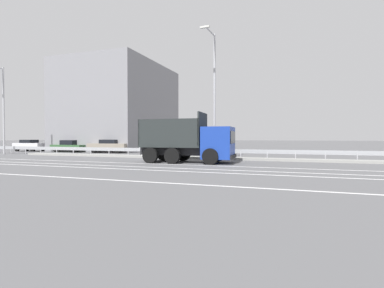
{
  "coord_description": "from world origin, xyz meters",
  "views": [
    {
      "loc": [
        9.5,
        -21.22,
        1.72
      ],
      "look_at": [
        2.02,
        -0.12,
        1.24
      ],
      "focal_mm": 28.0,
      "sensor_mm": 36.0,
      "label": 1
    }
  ],
  "objects_px": {
    "parked_car_1": "(70,146)",
    "street_lamp_1": "(214,90)",
    "parked_car_0": "(30,145)",
    "median_road_sign": "(142,143)",
    "street_lamp_0": "(2,106)",
    "dump_truck": "(198,144)",
    "parked_car_2": "(109,146)",
    "parked_car_3": "(164,147)"
  },
  "relations": [
    {
      "from": "dump_truck",
      "to": "median_road_sign",
      "type": "distance_m",
      "value": 7.21
    },
    {
      "from": "parked_car_1",
      "to": "dump_truck",
      "type": "bearing_deg",
      "value": -110.93
    },
    {
      "from": "street_lamp_1",
      "to": "parked_car_1",
      "type": "relative_size",
      "value": 2.04
    },
    {
      "from": "street_lamp_0",
      "to": "parked_car_1",
      "type": "bearing_deg",
      "value": 60.79
    },
    {
      "from": "street_lamp_1",
      "to": "parked_car_1",
      "type": "bearing_deg",
      "value": 163.07
    },
    {
      "from": "median_road_sign",
      "to": "street_lamp_1",
      "type": "distance_m",
      "value": 7.71
    },
    {
      "from": "street_lamp_1",
      "to": "dump_truck",
      "type": "bearing_deg",
      "value": -92.82
    },
    {
      "from": "parked_car_1",
      "to": "parked_car_2",
      "type": "distance_m",
      "value": 5.55
    },
    {
      "from": "median_road_sign",
      "to": "parked_car_3",
      "type": "relative_size",
      "value": 0.49
    },
    {
      "from": "street_lamp_1",
      "to": "parked_car_0",
      "type": "distance_m",
      "value": 26.51
    },
    {
      "from": "dump_truck",
      "to": "parked_car_0",
      "type": "xyz_separation_m",
      "value": [
        -25.28,
        9.15,
        -0.51
      ]
    },
    {
      "from": "street_lamp_0",
      "to": "parked_car_3",
      "type": "height_order",
      "value": "street_lamp_0"
    },
    {
      "from": "parked_car_0",
      "to": "median_road_sign",
      "type": "bearing_deg",
      "value": 69.08
    },
    {
      "from": "parked_car_3",
      "to": "parked_car_2",
      "type": "bearing_deg",
      "value": 88.53
    },
    {
      "from": "median_road_sign",
      "to": "parked_car_0",
      "type": "distance_m",
      "value": 19.82
    },
    {
      "from": "dump_truck",
      "to": "parked_car_2",
      "type": "height_order",
      "value": "dump_truck"
    },
    {
      "from": "street_lamp_1",
      "to": "parked_car_2",
      "type": "relative_size",
      "value": 2.07
    },
    {
      "from": "dump_truck",
      "to": "parked_car_3",
      "type": "height_order",
      "value": "dump_truck"
    },
    {
      "from": "dump_truck",
      "to": "parked_car_0",
      "type": "height_order",
      "value": "dump_truck"
    },
    {
      "from": "median_road_sign",
      "to": "parked_car_3",
      "type": "xyz_separation_m",
      "value": [
        -0.43,
        5.48,
        -0.53
      ]
    },
    {
      "from": "parked_car_0",
      "to": "parked_car_2",
      "type": "relative_size",
      "value": 0.82
    },
    {
      "from": "dump_truck",
      "to": "parked_car_0",
      "type": "bearing_deg",
      "value": -113.73
    },
    {
      "from": "parked_car_1",
      "to": "street_lamp_1",
      "type": "bearing_deg",
      "value": -102.01
    },
    {
      "from": "median_road_sign",
      "to": "parked_car_1",
      "type": "distance_m",
      "value": 14.08
    },
    {
      "from": "street_lamp_1",
      "to": "parked_car_0",
      "type": "relative_size",
      "value": 2.52
    },
    {
      "from": "parked_car_1",
      "to": "median_road_sign",
      "type": "bearing_deg",
      "value": -109.14
    },
    {
      "from": "median_road_sign",
      "to": "street_lamp_1",
      "type": "xyz_separation_m",
      "value": [
        6.45,
        -0.14,
        4.23
      ]
    },
    {
      "from": "parked_car_1",
      "to": "parked_car_0",
      "type": "bearing_deg",
      "value": 96.11
    },
    {
      "from": "parked_car_0",
      "to": "parked_car_2",
      "type": "height_order",
      "value": "parked_car_2"
    },
    {
      "from": "parked_car_0",
      "to": "parked_car_1",
      "type": "xyz_separation_m",
      "value": [
        6.15,
        0.13,
        -0.03
      ]
    },
    {
      "from": "dump_truck",
      "to": "parked_car_2",
      "type": "bearing_deg",
      "value": -127.93
    },
    {
      "from": "median_road_sign",
      "to": "street_lamp_0",
      "type": "distance_m",
      "value": 16.65
    },
    {
      "from": "parked_car_0",
      "to": "parked_car_1",
      "type": "relative_size",
      "value": 0.81
    },
    {
      "from": "median_road_sign",
      "to": "street_lamp_0",
      "type": "xyz_separation_m",
      "value": [
        -16.21,
        -0.28,
        3.79
      ]
    },
    {
      "from": "street_lamp_0",
      "to": "parked_car_3",
      "type": "xyz_separation_m",
      "value": [
        15.78,
        5.76,
        -4.32
      ]
    },
    {
      "from": "street_lamp_0",
      "to": "median_road_sign",
      "type": "bearing_deg",
      "value": 0.98
    },
    {
      "from": "median_road_sign",
      "to": "street_lamp_0",
      "type": "height_order",
      "value": "street_lamp_0"
    },
    {
      "from": "street_lamp_1",
      "to": "parked_car_2",
      "type": "height_order",
      "value": "street_lamp_1"
    },
    {
      "from": "street_lamp_0",
      "to": "parked_car_0",
      "type": "height_order",
      "value": "street_lamp_0"
    },
    {
      "from": "street_lamp_0",
      "to": "parked_car_3",
      "type": "distance_m",
      "value": 17.35
    },
    {
      "from": "parked_car_0",
      "to": "parked_car_3",
      "type": "xyz_separation_m",
      "value": [
        18.57,
        -0.13,
        -0.04
      ]
    },
    {
      "from": "parked_car_0",
      "to": "parked_car_1",
      "type": "bearing_deg",
      "value": 86.72
    }
  ]
}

